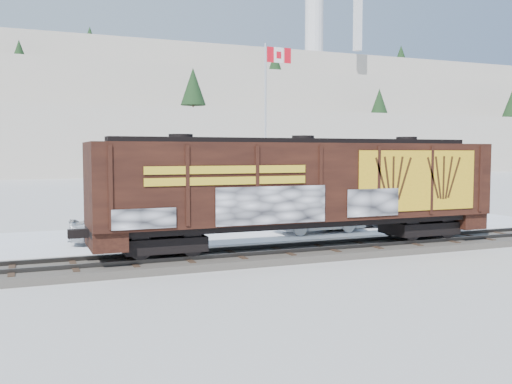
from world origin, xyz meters
name	(u,v)px	position (x,y,z in m)	size (l,w,h in m)	color
ground	(280,257)	(0.00, 0.00, 0.00)	(500.00, 500.00, 0.00)	white
rail_track	(280,253)	(0.00, 0.00, 0.15)	(50.00, 3.40, 0.43)	#59544C
parking_strip	(221,232)	(0.00, 7.50, 0.01)	(40.00, 8.00, 0.03)	white
hillside	(62,114)	(-0.05, 139.79, 14.37)	(360.00, 110.00, 93.00)	white
hopper_railcar	(303,186)	(1.01, -0.01, 2.87)	(16.97, 3.06, 4.37)	black
flagpole	(267,153)	(5.36, 13.86, 4.17)	(2.30, 0.90, 11.33)	silver
car_silver	(122,226)	(-5.42, 5.75, 0.83)	(1.90, 4.72, 1.61)	silver
car_white	(318,217)	(4.71, 5.52, 0.84)	(1.71, 4.89, 1.61)	silver
car_dark	(343,215)	(6.91, 6.67, 0.77)	(2.06, 5.07, 1.47)	black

